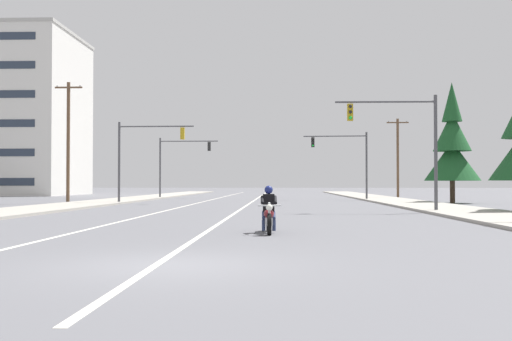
# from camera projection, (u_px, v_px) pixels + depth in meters

# --- Properties ---
(ground_plane) EXTENTS (400.00, 400.00, 0.00)m
(ground_plane) POSITION_uv_depth(u_px,v_px,m) (167.00, 265.00, 11.43)
(ground_plane) COLOR #5B5B60
(lane_stripe_center) EXTENTS (0.16, 100.00, 0.01)m
(lane_stripe_center) POSITION_uv_depth(u_px,v_px,m) (255.00, 200.00, 56.39)
(lane_stripe_center) COLOR beige
(lane_stripe_center) RESTS_ON ground
(lane_stripe_left) EXTENTS (0.16, 100.00, 0.01)m
(lane_stripe_left) POSITION_uv_depth(u_px,v_px,m) (211.00, 200.00, 56.55)
(lane_stripe_left) COLOR beige
(lane_stripe_left) RESTS_ON ground
(sidewalk_kerb_right) EXTENTS (4.40, 110.00, 0.14)m
(sidewalk_kerb_right) POSITION_uv_depth(u_px,v_px,m) (395.00, 201.00, 50.93)
(sidewalk_kerb_right) COLOR #9E998E
(sidewalk_kerb_right) RESTS_ON ground
(sidewalk_kerb_left) EXTENTS (4.40, 110.00, 0.14)m
(sidewalk_kerb_left) POSITION_uv_depth(u_px,v_px,m) (117.00, 201.00, 51.85)
(sidewalk_kerb_left) COLOR #9E998E
(sidewalk_kerb_left) RESTS_ON ground
(motorcycle_with_rider) EXTENTS (0.70, 2.19, 1.46)m
(motorcycle_with_rider) POSITION_uv_depth(u_px,v_px,m) (269.00, 214.00, 18.90)
(motorcycle_with_rider) COLOR black
(motorcycle_with_rider) RESTS_ON ground
(traffic_signal_near_right) EXTENTS (5.36, 0.37, 6.20)m
(traffic_signal_near_right) POSITION_uv_depth(u_px,v_px,m) (406.00, 134.00, 32.26)
(traffic_signal_near_right) COLOR #47474C
(traffic_signal_near_right) RESTS_ON ground
(traffic_signal_near_left) EXTENTS (5.81, 0.37, 6.20)m
(traffic_signal_near_left) POSITION_uv_depth(u_px,v_px,m) (141.00, 149.00, 46.36)
(traffic_signal_near_left) COLOR #47474C
(traffic_signal_near_left) RESTS_ON ground
(traffic_signal_mid_right) EXTENTS (5.80, 0.52, 6.20)m
(traffic_signal_mid_right) POSITION_uv_depth(u_px,v_px,m) (348.00, 155.00, 55.69)
(traffic_signal_mid_right) COLOR #47474C
(traffic_signal_mid_right) RESTS_ON ground
(traffic_signal_mid_left) EXTENTS (6.05, 0.37, 6.20)m
(traffic_signal_mid_left) POSITION_uv_depth(u_px,v_px,m) (177.00, 158.00, 62.59)
(traffic_signal_mid_left) COLOR #47474C
(traffic_signal_mid_left) RESTS_ON ground
(utility_pole_left_near) EXTENTS (2.13, 0.26, 9.34)m
(utility_pole_left_near) POSITION_uv_depth(u_px,v_px,m) (68.00, 140.00, 47.13)
(utility_pole_left_near) COLOR brown
(utility_pole_left_near) RESTS_ON ground
(utility_pole_right_far) EXTENTS (2.28, 0.26, 8.29)m
(utility_pole_right_far) POSITION_uv_depth(u_px,v_px,m) (398.00, 156.00, 63.84)
(utility_pole_right_far) COLOR brown
(utility_pole_right_far) RESTS_ON ground
(conifer_tree_right_verge_far) EXTENTS (4.25, 4.25, 9.36)m
(conifer_tree_right_verge_far) POSITION_uv_depth(u_px,v_px,m) (452.00, 148.00, 47.17)
(conifer_tree_right_verge_far) COLOR #423023
(conifer_tree_right_verge_far) RESTS_ON ground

